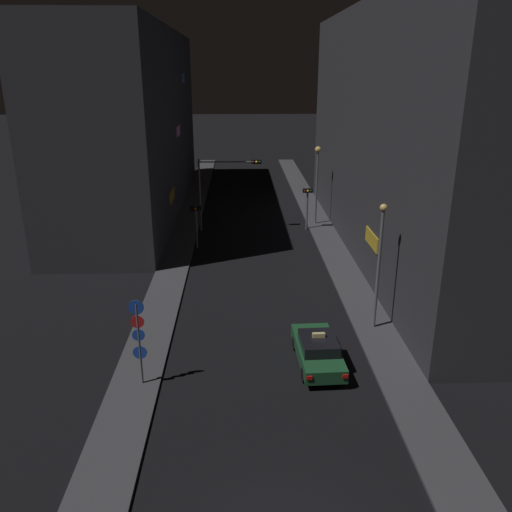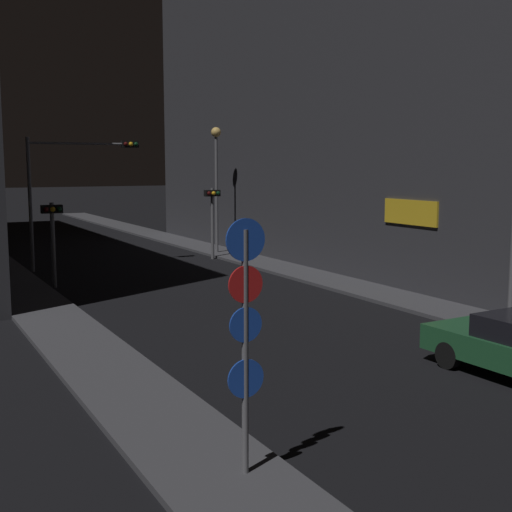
# 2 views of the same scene
# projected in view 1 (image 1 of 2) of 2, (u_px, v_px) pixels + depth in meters

# --- Properties ---
(sidewalk_left) EXTENTS (2.12, 67.89, 0.13)m
(sidewalk_left) POSITION_uv_depth(u_px,v_px,m) (187.00, 227.00, 44.08)
(sidewalk_left) COLOR #424247
(sidewalk_left) RESTS_ON ground_plane
(sidewalk_right) EXTENTS (2.12, 67.89, 0.13)m
(sidewalk_right) POSITION_uv_depth(u_px,v_px,m) (320.00, 225.00, 44.44)
(sidewalk_right) COLOR #424247
(sidewalk_right) RESTS_ON ground_plane
(building_facade_left) EXTENTS (8.17, 33.37, 16.00)m
(building_facade_left) POSITION_uv_depth(u_px,v_px,m) (132.00, 124.00, 47.04)
(building_facade_left) COLOR #333338
(building_facade_left) RESTS_ON ground_plane
(building_facade_right) EXTENTS (6.41, 35.52, 16.83)m
(building_facade_right) POSITION_uv_depth(u_px,v_px,m) (398.00, 134.00, 36.08)
(building_facade_right) COLOR #333338
(building_facade_right) RESTS_ON ground_plane
(taxi) EXTENTS (1.98, 4.52, 1.62)m
(taxi) POSITION_uv_depth(u_px,v_px,m) (318.00, 350.00, 23.38)
(taxi) COLOR #1E512D
(taxi) RESTS_ON ground_plane
(traffic_light_overhead) EXTENTS (5.09, 0.42, 5.95)m
(traffic_light_overhead) POSITION_uv_depth(u_px,v_px,m) (222.00, 179.00, 41.83)
(traffic_light_overhead) COLOR slate
(traffic_light_overhead) RESTS_ON ground_plane
(traffic_light_left_kerb) EXTENTS (0.80, 0.42, 3.30)m
(traffic_light_left_kerb) POSITION_uv_depth(u_px,v_px,m) (196.00, 217.00, 38.19)
(traffic_light_left_kerb) COLOR slate
(traffic_light_left_kerb) RESTS_ON ground_plane
(traffic_light_right_kerb) EXTENTS (0.80, 0.42, 3.58)m
(traffic_light_right_kerb) POSITION_uv_depth(u_px,v_px,m) (307.00, 200.00, 42.56)
(traffic_light_right_kerb) COLOR slate
(traffic_light_right_kerb) RESTS_ON ground_plane
(sign_pole_left) EXTENTS (0.62, 0.10, 3.85)m
(sign_pole_left) POSITION_uv_depth(u_px,v_px,m) (139.00, 336.00, 21.25)
(sign_pole_left) COLOR slate
(sign_pole_left) RESTS_ON sidewalk_left
(street_lamp_near_block) EXTENTS (0.37, 0.37, 6.51)m
(street_lamp_near_block) POSITION_uv_depth(u_px,v_px,m) (379.00, 257.00, 25.52)
(street_lamp_near_block) COLOR slate
(street_lamp_near_block) RESTS_ON sidewalk_right
(street_lamp_far_block) EXTENTS (0.52, 0.52, 6.56)m
(street_lamp_far_block) POSITION_uv_depth(u_px,v_px,m) (317.00, 170.00, 43.32)
(street_lamp_far_block) COLOR slate
(street_lamp_far_block) RESTS_ON sidewalk_right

